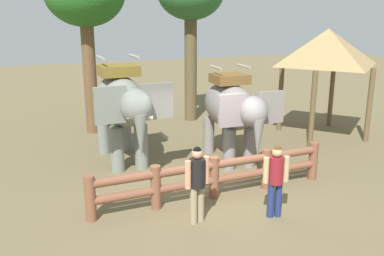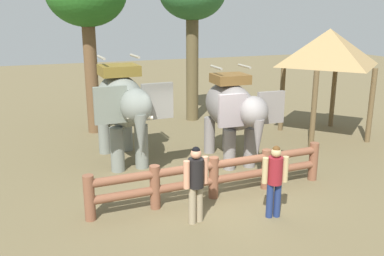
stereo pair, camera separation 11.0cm
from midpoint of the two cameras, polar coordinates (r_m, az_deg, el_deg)
ground_plane at (r=10.84m, az=2.03°, el=-8.74°), size 60.00×60.00×0.00m
log_fence at (r=10.36m, az=2.71°, el=-6.31°), size 6.24×0.46×1.05m
elephant_near_left at (r=12.58m, az=-9.71°, el=3.14°), size 2.14×3.74×3.21m
elephant_center at (r=12.60m, az=5.19°, el=2.53°), size 1.93×3.38×2.91m
tourist_woman_in_black at (r=9.45m, az=10.93°, el=-6.41°), size 0.58×0.38×1.67m
tourist_man_in_blue at (r=9.02m, az=0.35°, el=-6.96°), size 0.60×0.41×1.73m
thatched_shelter at (r=15.83m, az=17.63°, el=10.20°), size 3.27×3.27×3.88m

